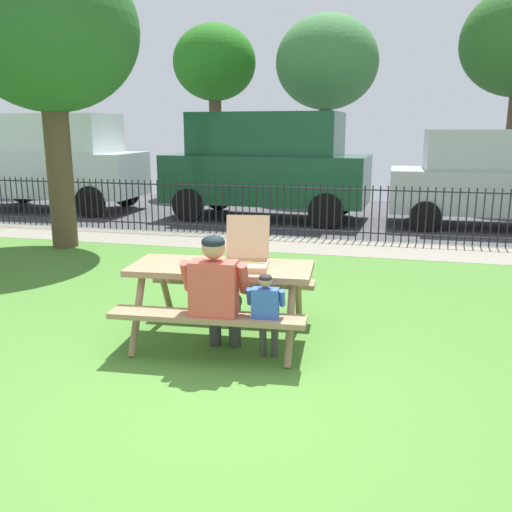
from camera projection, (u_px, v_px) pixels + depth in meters
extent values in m
cube|color=#497D2F|center=(258.00, 338.00, 5.60)|extent=(28.00, 10.57, 0.02)
cube|color=gray|center=(318.00, 246.00, 9.93)|extent=(28.00, 1.40, 0.01)
cube|color=#424247|center=(338.00, 215.00, 13.46)|extent=(28.00, 6.10, 0.01)
cube|color=#967556|center=(221.00, 268.00, 5.40)|extent=(1.85, 0.90, 0.06)
cube|color=#967556|center=(207.00, 317.00, 4.89)|extent=(1.82, 0.42, 0.05)
cube|color=#967556|center=(234.00, 281.00, 6.04)|extent=(1.82, 0.42, 0.05)
cylinder|color=#967556|center=(137.00, 314.00, 5.21)|extent=(0.10, 0.44, 0.74)
cylinder|color=#967556|center=(165.00, 290.00, 6.01)|extent=(0.10, 0.44, 0.74)
cylinder|color=#967556|center=(290.00, 323.00, 4.97)|extent=(0.10, 0.44, 0.74)
cylinder|color=#967556|center=(298.00, 297.00, 5.77)|extent=(0.10, 0.44, 0.74)
cube|color=tan|center=(246.00, 267.00, 5.29)|extent=(0.50, 0.50, 0.01)
cube|color=silver|center=(246.00, 267.00, 5.29)|extent=(0.46, 0.46, 0.00)
cube|color=tan|center=(243.00, 270.00, 5.08)|extent=(0.43, 0.08, 0.04)
cube|color=tan|center=(248.00, 260.00, 5.49)|extent=(0.43, 0.08, 0.04)
cube|color=tan|center=(224.00, 264.00, 5.30)|extent=(0.08, 0.43, 0.04)
cube|color=tan|center=(267.00, 265.00, 5.26)|extent=(0.08, 0.43, 0.04)
cube|color=tan|center=(248.00, 237.00, 5.45)|extent=(0.44, 0.16, 0.43)
cylinder|color=tan|center=(246.00, 266.00, 5.29)|extent=(0.37, 0.37, 0.01)
cylinder|color=#F4D376|center=(246.00, 266.00, 5.28)|extent=(0.34, 0.34, 0.00)
pyramid|color=#F3D773|center=(202.00, 267.00, 5.31)|extent=(0.29, 0.26, 0.01)
cube|color=tan|center=(189.00, 267.00, 5.27)|extent=(0.11, 0.15, 0.02)
cylinder|color=#3B3B3B|center=(215.00, 324.00, 5.35)|extent=(0.12, 0.12, 0.44)
cylinder|color=#3B3B3B|center=(209.00, 306.00, 5.09)|extent=(0.18, 0.43, 0.15)
cylinder|color=#3B3B3B|center=(235.00, 325.00, 5.32)|extent=(0.12, 0.12, 0.44)
cylinder|color=#3B3B3B|center=(230.00, 307.00, 5.06)|extent=(0.18, 0.43, 0.15)
cube|color=#CC4C3F|center=(214.00, 290.00, 4.82)|extent=(0.44, 0.25, 0.52)
cylinder|color=#CC4C3F|center=(187.00, 276.00, 4.89)|extent=(0.11, 0.21, 0.31)
cylinder|color=#CC4C3F|center=(243.00, 278.00, 4.80)|extent=(0.11, 0.21, 0.31)
sphere|color=tan|center=(214.00, 247.00, 4.75)|extent=(0.21, 0.21, 0.21)
ellipsoid|color=black|center=(213.00, 242.00, 4.73)|extent=(0.21, 0.20, 0.12)
cylinder|color=#454545|center=(263.00, 334.00, 5.09)|extent=(0.07, 0.07, 0.44)
cylinder|color=#454545|center=(261.00, 314.00, 4.92)|extent=(0.10, 0.24, 0.08)
cylinder|color=#454545|center=(275.00, 334.00, 5.07)|extent=(0.07, 0.07, 0.44)
cylinder|color=#454545|center=(273.00, 314.00, 4.91)|extent=(0.10, 0.24, 0.08)
cube|color=#3359B2|center=(265.00, 305.00, 4.77)|extent=(0.25, 0.14, 0.29)
cylinder|color=#3359B2|center=(249.00, 296.00, 4.81)|extent=(0.06, 0.12, 0.17)
cylinder|color=#3359B2|center=(282.00, 298.00, 4.76)|extent=(0.06, 0.12, 0.17)
sphere|color=tan|center=(265.00, 281.00, 4.73)|extent=(0.12, 0.12, 0.12)
ellipsoid|color=#282122|center=(265.00, 278.00, 4.72)|extent=(0.12, 0.11, 0.07)
cylinder|color=black|center=(324.00, 189.00, 10.36)|extent=(23.63, 0.03, 0.03)
cylinder|color=black|center=(323.00, 231.00, 10.55)|extent=(23.63, 0.03, 0.03)
cylinder|color=black|center=(1.00, 200.00, 12.18)|extent=(0.02, 0.02, 1.06)
cylinder|color=black|center=(7.00, 200.00, 12.15)|extent=(0.02, 0.02, 1.06)
cylinder|color=black|center=(12.00, 201.00, 12.11)|extent=(0.02, 0.02, 1.06)
cylinder|color=black|center=(18.00, 201.00, 12.08)|extent=(0.02, 0.02, 1.06)
cylinder|color=black|center=(23.00, 201.00, 12.05)|extent=(0.02, 0.02, 1.06)
cylinder|color=black|center=(29.00, 201.00, 12.01)|extent=(0.02, 0.02, 1.06)
cylinder|color=black|center=(34.00, 201.00, 11.98)|extent=(0.02, 0.02, 1.06)
cylinder|color=black|center=(40.00, 202.00, 11.95)|extent=(0.02, 0.02, 1.06)
cylinder|color=black|center=(45.00, 202.00, 11.91)|extent=(0.02, 0.02, 1.06)
cylinder|color=black|center=(51.00, 202.00, 11.88)|extent=(0.02, 0.02, 1.06)
cylinder|color=black|center=(57.00, 202.00, 11.85)|extent=(0.02, 0.02, 1.06)
cylinder|color=black|center=(62.00, 202.00, 11.81)|extent=(0.02, 0.02, 1.06)
cylinder|color=black|center=(68.00, 203.00, 11.78)|extent=(0.02, 0.02, 1.06)
cylinder|color=black|center=(74.00, 203.00, 11.75)|extent=(0.02, 0.02, 1.06)
cylinder|color=black|center=(80.00, 203.00, 11.71)|extent=(0.02, 0.02, 1.06)
cylinder|color=black|center=(85.00, 203.00, 11.68)|extent=(0.02, 0.02, 1.06)
cylinder|color=black|center=(91.00, 203.00, 11.65)|extent=(0.02, 0.02, 1.06)
cylinder|color=black|center=(97.00, 204.00, 11.61)|extent=(0.02, 0.02, 1.06)
cylinder|color=black|center=(103.00, 204.00, 11.58)|extent=(0.02, 0.02, 1.06)
cylinder|color=black|center=(109.00, 204.00, 11.55)|extent=(0.02, 0.02, 1.06)
cylinder|color=black|center=(115.00, 204.00, 11.51)|extent=(0.02, 0.02, 1.06)
cylinder|color=black|center=(121.00, 204.00, 11.48)|extent=(0.02, 0.02, 1.06)
cylinder|color=black|center=(127.00, 205.00, 11.45)|extent=(0.02, 0.02, 1.06)
cylinder|color=black|center=(133.00, 205.00, 11.41)|extent=(0.02, 0.02, 1.06)
cylinder|color=black|center=(139.00, 205.00, 11.38)|extent=(0.02, 0.02, 1.06)
cylinder|color=black|center=(146.00, 205.00, 11.35)|extent=(0.02, 0.02, 1.06)
cylinder|color=black|center=(152.00, 206.00, 11.31)|extent=(0.02, 0.02, 1.06)
cylinder|color=black|center=(158.00, 206.00, 11.28)|extent=(0.02, 0.02, 1.06)
cylinder|color=black|center=(164.00, 206.00, 11.25)|extent=(0.02, 0.02, 1.06)
cylinder|color=black|center=(171.00, 206.00, 11.21)|extent=(0.02, 0.02, 1.06)
cylinder|color=black|center=(177.00, 207.00, 11.18)|extent=(0.02, 0.02, 1.06)
cylinder|color=black|center=(183.00, 207.00, 11.15)|extent=(0.02, 0.02, 1.06)
cylinder|color=black|center=(190.00, 207.00, 11.11)|extent=(0.02, 0.02, 1.06)
cylinder|color=black|center=(196.00, 207.00, 11.08)|extent=(0.02, 0.02, 1.06)
cylinder|color=black|center=(203.00, 207.00, 11.05)|extent=(0.02, 0.02, 1.06)
cylinder|color=black|center=(209.00, 208.00, 11.01)|extent=(0.02, 0.02, 1.06)
cylinder|color=black|center=(216.00, 208.00, 10.98)|extent=(0.02, 0.02, 1.06)
cylinder|color=black|center=(223.00, 208.00, 10.95)|extent=(0.02, 0.02, 1.06)
cylinder|color=black|center=(229.00, 208.00, 10.91)|extent=(0.02, 0.02, 1.06)
cylinder|color=black|center=(236.00, 209.00, 10.88)|extent=(0.02, 0.02, 1.06)
cylinder|color=black|center=(243.00, 209.00, 10.85)|extent=(0.02, 0.02, 1.06)
cylinder|color=black|center=(249.00, 209.00, 10.81)|extent=(0.02, 0.02, 1.06)
cylinder|color=black|center=(256.00, 209.00, 10.78)|extent=(0.02, 0.02, 1.06)
cylinder|color=black|center=(263.00, 210.00, 10.75)|extent=(0.02, 0.02, 1.06)
cylinder|color=black|center=(270.00, 210.00, 10.71)|extent=(0.02, 0.02, 1.06)
cylinder|color=black|center=(277.00, 210.00, 10.68)|extent=(0.02, 0.02, 1.06)
cylinder|color=black|center=(284.00, 210.00, 10.65)|extent=(0.02, 0.02, 1.06)
cylinder|color=black|center=(291.00, 211.00, 10.61)|extent=(0.02, 0.02, 1.06)
cylinder|color=black|center=(298.00, 211.00, 10.58)|extent=(0.02, 0.02, 1.06)
cylinder|color=black|center=(305.00, 211.00, 10.55)|extent=(0.02, 0.02, 1.06)
cylinder|color=black|center=(313.00, 211.00, 10.51)|extent=(0.02, 0.02, 1.06)
cylinder|color=black|center=(320.00, 212.00, 10.48)|extent=(0.02, 0.02, 1.06)
cylinder|color=black|center=(327.00, 212.00, 10.45)|extent=(0.02, 0.02, 1.06)
cylinder|color=black|center=(334.00, 212.00, 10.41)|extent=(0.02, 0.02, 1.06)
cylinder|color=black|center=(342.00, 212.00, 10.38)|extent=(0.02, 0.02, 1.06)
cylinder|color=black|center=(349.00, 213.00, 10.35)|extent=(0.02, 0.02, 1.06)
cylinder|color=black|center=(357.00, 213.00, 10.31)|extent=(0.02, 0.02, 1.06)
cylinder|color=black|center=(364.00, 213.00, 10.28)|extent=(0.02, 0.02, 1.06)
cylinder|color=black|center=(372.00, 214.00, 10.25)|extent=(0.02, 0.02, 1.06)
cylinder|color=black|center=(379.00, 214.00, 10.21)|extent=(0.02, 0.02, 1.06)
cylinder|color=black|center=(387.00, 214.00, 10.18)|extent=(0.02, 0.02, 1.06)
cylinder|color=black|center=(395.00, 214.00, 10.15)|extent=(0.02, 0.02, 1.06)
cylinder|color=black|center=(402.00, 215.00, 10.11)|extent=(0.02, 0.02, 1.06)
cylinder|color=black|center=(410.00, 215.00, 10.08)|extent=(0.02, 0.02, 1.06)
cylinder|color=black|center=(418.00, 215.00, 10.05)|extent=(0.02, 0.02, 1.06)
cylinder|color=black|center=(426.00, 216.00, 10.01)|extent=(0.02, 0.02, 1.06)
cylinder|color=black|center=(434.00, 216.00, 9.98)|extent=(0.02, 0.02, 1.06)
cylinder|color=black|center=(442.00, 216.00, 9.95)|extent=(0.02, 0.02, 1.06)
cylinder|color=black|center=(450.00, 216.00, 9.91)|extent=(0.02, 0.02, 1.06)
cylinder|color=black|center=(458.00, 217.00, 9.88)|extent=(0.02, 0.02, 1.06)
cylinder|color=black|center=(466.00, 217.00, 9.85)|extent=(0.02, 0.02, 1.06)
cylinder|color=black|center=(475.00, 217.00, 9.81)|extent=(0.02, 0.02, 1.06)
cylinder|color=black|center=(483.00, 218.00, 9.78)|extent=(0.02, 0.02, 1.06)
cylinder|color=black|center=(491.00, 218.00, 9.75)|extent=(0.02, 0.02, 1.06)
cylinder|color=black|center=(500.00, 218.00, 9.71)|extent=(0.02, 0.02, 1.06)
cylinder|color=black|center=(508.00, 219.00, 9.68)|extent=(0.02, 0.02, 1.06)
cylinder|color=brown|center=(60.00, 175.00, 9.62)|extent=(0.44, 0.44, 2.59)
ellipsoid|color=#296328|center=(48.00, 29.00, 9.07)|extent=(3.02, 3.02, 2.72)
cube|color=silver|center=(52.00, 174.00, 14.17)|extent=(4.76, 2.12, 1.10)
cube|color=silver|center=(48.00, 133.00, 13.93)|extent=(3.46, 1.84, 0.96)
cube|color=#262D38|center=(87.00, 133.00, 13.70)|extent=(0.10, 1.67, 0.82)
cylinder|color=black|center=(90.00, 202.00, 13.04)|extent=(0.76, 0.14, 0.76)
cylinder|color=black|center=(126.00, 193.00, 14.90)|extent=(0.76, 0.14, 0.76)
cylinder|color=black|center=(23.00, 190.00, 15.56)|extent=(0.76, 0.14, 0.76)
cube|color=#1A4C31|center=(266.00, 178.00, 12.80)|extent=(4.79, 2.20, 1.10)
cube|color=#1A4C31|center=(267.00, 134.00, 12.57)|extent=(3.48, 1.90, 0.96)
cube|color=#262D38|center=(314.00, 134.00, 12.25)|extent=(0.12, 1.67, 0.82)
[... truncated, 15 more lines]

